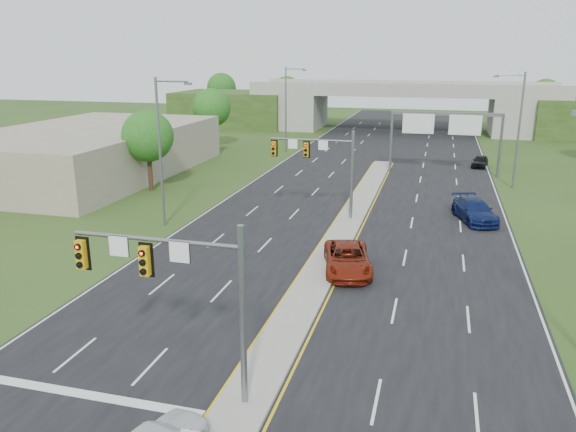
{
  "coord_description": "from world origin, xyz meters",
  "views": [
    {
      "loc": [
        6.27,
        -17.05,
        12.56
      ],
      "look_at": [
        -2.35,
        14.84,
        3.0
      ],
      "focal_mm": 35.0,
      "sensor_mm": 36.0,
      "label": 1
    }
  ],
  "objects_px": {
    "sign_gantry": "(444,126)",
    "car_far_c": "(480,161)",
    "overpass": "(403,110)",
    "car_far_a": "(347,259)",
    "signal_mast_far": "(323,160)",
    "car_far_b": "(475,211)",
    "signal_mast_near": "(182,282)"
  },
  "relations": [
    {
      "from": "sign_gantry",
      "to": "car_far_c",
      "type": "relative_size",
      "value": 3.0
    },
    {
      "from": "signal_mast_near",
      "to": "car_far_a",
      "type": "bearing_deg",
      "value": 75.21
    },
    {
      "from": "car_far_b",
      "to": "car_far_c",
      "type": "xyz_separation_m",
      "value": [
        1.66,
        23.03,
        -0.16
      ]
    },
    {
      "from": "signal_mast_far",
      "to": "sign_gantry",
      "type": "bearing_deg",
      "value": 65.89
    },
    {
      "from": "signal_mast_far",
      "to": "car_far_b",
      "type": "xyz_separation_m",
      "value": [
        11.61,
        2.37,
        -3.88
      ]
    },
    {
      "from": "signal_mast_far",
      "to": "car_far_b",
      "type": "distance_m",
      "value": 12.47
    },
    {
      "from": "sign_gantry",
      "to": "car_far_b",
      "type": "relative_size",
      "value": 2.05
    },
    {
      "from": "signal_mast_far",
      "to": "car_far_c",
      "type": "xyz_separation_m",
      "value": [
        13.26,
        25.4,
        -4.05
      ]
    },
    {
      "from": "overpass",
      "to": "car_far_a",
      "type": "relative_size",
      "value": 13.94
    },
    {
      "from": "overpass",
      "to": "car_far_a",
      "type": "height_order",
      "value": "overpass"
    },
    {
      "from": "car_far_a",
      "to": "signal_mast_near",
      "type": "bearing_deg",
      "value": -118.05
    },
    {
      "from": "overpass",
      "to": "car_far_c",
      "type": "bearing_deg",
      "value": -69.66
    },
    {
      "from": "signal_mast_far",
      "to": "overpass",
      "type": "xyz_separation_m",
      "value": [
        2.26,
        55.07,
        -1.17
      ]
    },
    {
      "from": "sign_gantry",
      "to": "overpass",
      "type": "bearing_deg",
      "value": 100.79
    },
    {
      "from": "signal_mast_far",
      "to": "overpass",
      "type": "bearing_deg",
      "value": 87.65
    },
    {
      "from": "signal_mast_near",
      "to": "car_far_b",
      "type": "height_order",
      "value": "signal_mast_near"
    },
    {
      "from": "car_far_c",
      "to": "car_far_a",
      "type": "bearing_deg",
      "value": -94.49
    },
    {
      "from": "signal_mast_near",
      "to": "car_far_c",
      "type": "bearing_deg",
      "value": 75.25
    },
    {
      "from": "car_far_b",
      "to": "car_far_c",
      "type": "relative_size",
      "value": 1.46
    },
    {
      "from": "signal_mast_near",
      "to": "car_far_a",
      "type": "xyz_separation_m",
      "value": [
        3.76,
        14.26,
        -3.91
      ]
    },
    {
      "from": "signal_mast_near",
      "to": "sign_gantry",
      "type": "distance_m",
      "value": 45.88
    },
    {
      "from": "signal_mast_near",
      "to": "car_far_b",
      "type": "bearing_deg",
      "value": 67.02
    },
    {
      "from": "car_far_a",
      "to": "signal_mast_far",
      "type": "bearing_deg",
      "value": 96.04
    },
    {
      "from": "car_far_a",
      "to": "car_far_b",
      "type": "bearing_deg",
      "value": 45.84
    },
    {
      "from": "signal_mast_far",
      "to": "car_far_c",
      "type": "relative_size",
      "value": 1.81
    },
    {
      "from": "sign_gantry",
      "to": "car_far_c",
      "type": "xyz_separation_m",
      "value": [
        4.32,
        5.4,
        -4.56
      ]
    },
    {
      "from": "overpass",
      "to": "car_far_a",
      "type": "xyz_separation_m",
      "value": [
        1.5,
        -65.82,
        -2.74
      ]
    },
    {
      "from": "signal_mast_near",
      "to": "car_far_a",
      "type": "distance_m",
      "value": 15.25
    },
    {
      "from": "sign_gantry",
      "to": "car_far_a",
      "type": "height_order",
      "value": "sign_gantry"
    },
    {
      "from": "signal_mast_near",
      "to": "overpass",
      "type": "distance_m",
      "value": 80.11
    },
    {
      "from": "signal_mast_near",
      "to": "signal_mast_far",
      "type": "bearing_deg",
      "value": 90.0
    },
    {
      "from": "signal_mast_far",
      "to": "car_far_a",
      "type": "height_order",
      "value": "signal_mast_far"
    }
  ]
}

